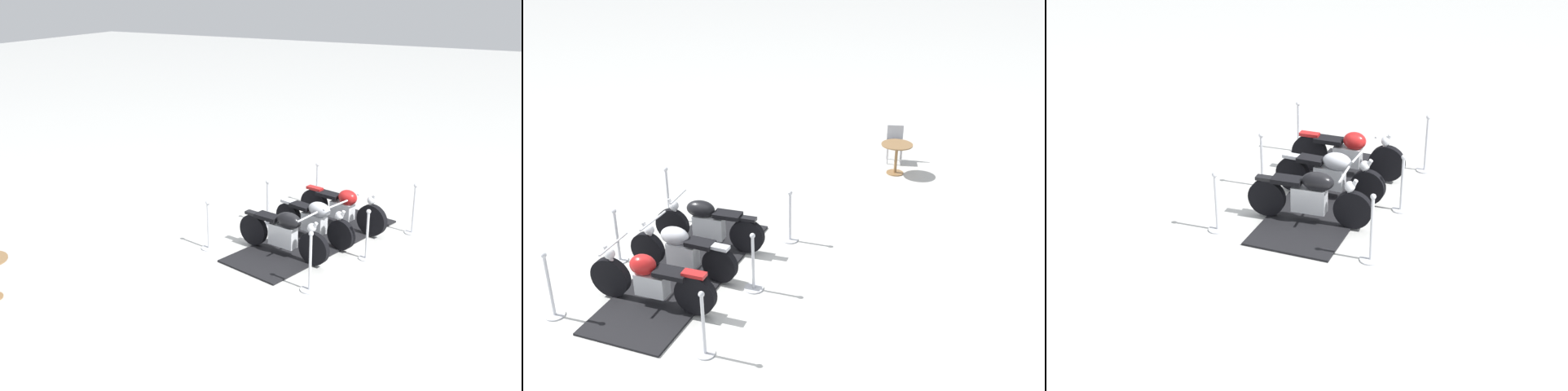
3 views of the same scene
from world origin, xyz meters
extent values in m
plane|color=silver|center=(0.00, 0.00, 0.00)|extent=(80.00, 80.00, 0.00)
cube|color=black|center=(0.00, 0.00, 0.02)|extent=(4.44, 2.51, 0.04)
cylinder|color=black|center=(-1.11, -0.48, 0.36)|extent=(0.25, 0.66, 0.65)
cylinder|color=black|center=(-0.82, 1.00, 0.36)|extent=(0.25, 0.66, 0.65)
cube|color=silver|center=(-0.97, 0.26, 0.44)|extent=(0.33, 0.62, 0.44)
ellipsoid|color=black|center=(-1.00, 0.12, 0.79)|extent=(0.42, 0.60, 0.32)
cube|color=black|center=(-0.89, 0.63, 0.74)|extent=(0.38, 0.56, 0.08)
cube|color=black|center=(-0.82, 1.00, 0.72)|extent=(0.21, 0.38, 0.06)
cylinder|color=silver|center=(-1.10, -0.40, 0.64)|extent=(0.13, 0.32, 0.55)
cylinder|color=silver|center=(-1.08, -0.32, 0.98)|extent=(0.62, 0.16, 0.04)
sphere|color=silver|center=(-1.10, -0.42, 0.78)|extent=(0.18, 0.18, 0.18)
cylinder|color=black|center=(-0.20, -0.69, 0.35)|extent=(0.31, 0.64, 0.63)
cylinder|color=black|center=(0.20, 0.69, 0.35)|extent=(0.31, 0.64, 0.63)
cube|color=silver|center=(0.00, 0.00, 0.41)|extent=(0.38, 0.58, 0.39)
ellipsoid|color=#B7BAC1|center=(-0.04, -0.13, 0.74)|extent=(0.45, 0.59, 0.32)
cube|color=black|center=(0.10, 0.34, 0.69)|extent=(0.41, 0.54, 0.08)
cube|color=#B7BAC1|center=(0.20, 0.69, 0.70)|extent=(0.25, 0.38, 0.06)
cylinder|color=silver|center=(-0.18, -0.61, 0.62)|extent=(0.16, 0.32, 0.53)
cylinder|color=silver|center=(-0.16, -0.52, 0.95)|extent=(0.75, 0.25, 0.04)
sphere|color=silver|center=(-0.18, -0.62, 0.75)|extent=(0.18, 0.18, 0.18)
cylinder|color=black|center=(0.79, -1.00, 0.38)|extent=(0.30, 0.70, 0.69)
cylinder|color=black|center=(1.15, 0.48, 0.38)|extent=(0.30, 0.70, 0.69)
cube|color=silver|center=(0.97, -0.26, 0.41)|extent=(0.37, 0.57, 0.37)
ellipsoid|color=#AD1919|center=(0.94, -0.39, 0.74)|extent=(0.43, 0.51, 0.34)
cube|color=black|center=(1.06, 0.10, 0.69)|extent=(0.42, 0.60, 0.08)
cube|color=#AD1919|center=(1.15, 0.48, 0.75)|extent=(0.25, 0.41, 0.06)
cylinder|color=silver|center=(0.80, -0.94, 0.67)|extent=(0.13, 0.28, 0.59)
cylinder|color=silver|center=(0.82, -0.87, 1.02)|extent=(0.76, 0.22, 0.04)
sphere|color=silver|center=(0.80, -0.96, 0.82)|extent=(0.18, 0.18, 0.18)
cylinder|color=silver|center=(2.07, 0.81, 0.01)|extent=(0.29, 0.29, 0.03)
cylinder|color=silver|center=(2.07, 0.81, 0.51)|extent=(0.05, 0.05, 0.97)
sphere|color=silver|center=(2.07, 0.81, 1.03)|extent=(0.09, 0.09, 0.09)
cylinder|color=silver|center=(-0.34, -1.28, 0.01)|extent=(0.29, 0.29, 0.03)
cylinder|color=silver|center=(-0.34, -1.28, 0.50)|extent=(0.05, 0.05, 0.95)
sphere|color=silver|center=(-0.34, -1.28, 1.01)|extent=(0.09, 0.09, 0.09)
cylinder|color=silver|center=(1.38, -1.74, 0.01)|extent=(0.32, 0.32, 0.03)
cylinder|color=silver|center=(1.38, -1.74, 0.55)|extent=(0.05, 0.05, 1.04)
sphere|color=silver|center=(1.38, -1.74, 1.10)|extent=(0.09, 0.09, 0.09)
cylinder|color=silver|center=(-2.07, -0.81, 0.01)|extent=(0.34, 0.34, 0.03)
cylinder|color=silver|center=(-2.07, -0.81, 0.54)|extent=(0.05, 0.05, 1.04)
sphere|color=silver|center=(-2.07, -0.81, 1.10)|extent=(0.09, 0.09, 0.09)
cylinder|color=silver|center=(0.34, 1.28, 0.01)|extent=(0.33, 0.33, 0.03)
cylinder|color=silver|center=(0.34, 1.28, 0.51)|extent=(0.05, 0.05, 0.96)
sphere|color=silver|center=(0.34, 1.28, 1.02)|extent=(0.09, 0.09, 0.09)
cylinder|color=silver|center=(-1.38, 1.74, 0.01)|extent=(0.32, 0.32, 0.03)
cylinder|color=silver|center=(-1.38, 1.74, 0.50)|extent=(0.05, 0.05, 0.95)
sphere|color=silver|center=(-1.38, 1.74, 1.01)|extent=(0.09, 0.09, 0.09)
camera|label=1|loc=(-11.16, -4.65, 5.28)|focal=42.60mm
camera|label=2|loc=(8.98, 2.61, 5.84)|focal=42.45mm
camera|label=3|loc=(-11.95, -0.93, 6.02)|focal=51.34mm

